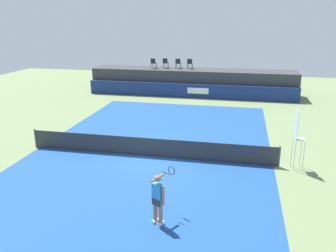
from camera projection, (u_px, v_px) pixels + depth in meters
The scene contains 14 objects.
ground_plane at pixel (162, 137), 20.23m from camera, with size 48.00×48.00×0.00m, color #6B7F51.
court_inner at pixel (149, 156), 17.42m from camera, with size 12.00×22.00×0.00m, color #1C478C.
sponsor_wall at pixel (190, 91), 29.85m from camera, with size 18.00×0.22×1.20m.
spectator_platform at pixel (193, 81), 31.39m from camera, with size 18.00×2.80×2.20m, color #38383D.
spectator_chair_far_left at pixel (153, 63), 31.49m from camera, with size 0.47×0.47×0.89m.
spectator_chair_left at pixel (166, 63), 31.56m from camera, with size 0.48×0.48×0.89m.
spectator_chair_center at pixel (178, 63), 31.30m from camera, with size 0.46×0.46×0.89m.
spectator_chair_right at pixel (190, 63), 31.18m from camera, with size 0.45×0.45×0.89m.
umpire_chair at pixel (297, 135), 15.57m from camera, with size 0.51×0.51×2.76m.
tennis_net at pixel (149, 147), 17.28m from camera, with size 12.40×0.02×0.95m, color #2D2D2D.
net_post_near at pixel (36, 138), 18.50m from camera, with size 0.10×0.10×1.00m, color #4C4C51.
net_post_far at pixel (279, 157), 16.05m from camera, with size 0.10×0.10×1.00m, color #4C4C51.
tennis_player at pixel (158, 198), 11.48m from camera, with size 0.66×1.26×1.77m.
tennis_ball at pixel (161, 179), 14.91m from camera, with size 0.07×0.07×0.07m, color #D8EA33.
Camera 1 is at (4.28, -15.64, 6.63)m, focal length 37.39 mm.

